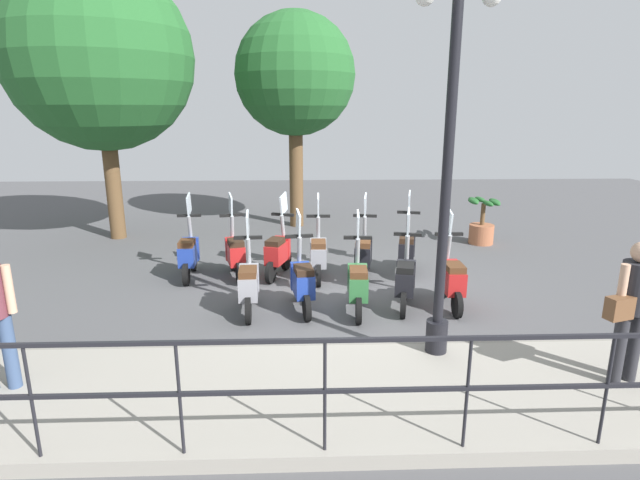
{
  "coord_description": "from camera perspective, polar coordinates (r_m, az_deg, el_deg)",
  "views": [
    {
      "loc": [
        -7.98,
        0.79,
        3.06
      ],
      "look_at": [
        0.2,
        0.5,
        0.9
      ],
      "focal_mm": 28.0,
      "sensor_mm": 36.0,
      "label": 1
    }
  ],
  "objects": [
    {
      "name": "ground_plane",
      "position": [
        8.58,
        3.41,
        -6.13
      ],
      "size": [
        28.0,
        28.0,
        0.0
      ],
      "primitive_type": "plane",
      "color": "#4C4C4F"
    },
    {
      "name": "promenade_walkway",
      "position": [
        5.73,
        6.48,
        -16.73
      ],
      "size": [
        2.2,
        20.0,
        0.15
      ],
      "color": "gray",
      "rests_on": "ground_plane"
    },
    {
      "name": "fence_railing",
      "position": [
        4.42,
        8.82,
        -14.71
      ],
      "size": [
        0.04,
        16.03,
        1.07
      ],
      "color": "black",
      "rests_on": "promenade_walkway"
    },
    {
      "name": "lamp_post_near",
      "position": [
        5.88,
        14.21,
        5.66
      ],
      "size": [
        0.26,
        0.9,
        4.54
      ],
      "color": "black",
      "rests_on": "promenade_walkway"
    },
    {
      "name": "pedestrian_with_bag",
      "position": [
        6.24,
        32.14,
        -6.08
      ],
      "size": [
        0.43,
        0.62,
        1.59
      ],
      "rotation": [
        0.0,
        0.0,
        0.3
      ],
      "color": "#28282D",
      "rests_on": "promenade_walkway"
    },
    {
      "name": "tree_large",
      "position": [
        12.85,
        -23.85,
        18.51
      ],
      "size": [
        4.16,
        4.16,
        6.25
      ],
      "color": "brown",
      "rests_on": "ground_plane"
    },
    {
      "name": "tree_distant",
      "position": [
        13.17,
        -2.87,
        18.24
      ],
      "size": [
        3.04,
        3.04,
        5.41
      ],
      "color": "brown",
      "rests_on": "ground_plane"
    },
    {
      "name": "potted_palm",
      "position": [
        12.17,
        18.02,
        1.65
      ],
      "size": [
        1.06,
        0.66,
        1.05
      ],
      "color": "#9E5B3D",
      "rests_on": "ground_plane"
    },
    {
      "name": "scooter_near_0",
      "position": [
        8.11,
        14.75,
        -4.25
      ],
      "size": [
        1.23,
        0.44,
        1.54
      ],
      "rotation": [
        0.0,
        0.0,
        -0.02
      ],
      "color": "black",
      "rests_on": "ground_plane"
    },
    {
      "name": "scooter_near_1",
      "position": [
        7.94,
        9.71,
        -4.38
      ],
      "size": [
        1.21,
        0.51,
        1.54
      ],
      "rotation": [
        0.0,
        0.0,
        -0.24
      ],
      "color": "black",
      "rests_on": "ground_plane"
    },
    {
      "name": "scooter_near_2",
      "position": [
        7.65,
        4.34,
        -4.95
      ],
      "size": [
        1.23,
        0.44,
        1.54
      ],
      "rotation": [
        0.0,
        0.0,
        -0.07
      ],
      "color": "black",
      "rests_on": "ground_plane"
    },
    {
      "name": "scooter_near_3",
      "position": [
        7.72,
        -2.04,
        -4.72
      ],
      "size": [
        1.23,
        0.46,
        1.54
      ],
      "rotation": [
        0.0,
        0.0,
        0.16
      ],
      "color": "black",
      "rests_on": "ground_plane"
    },
    {
      "name": "scooter_near_4",
      "position": [
        7.71,
        -8.15,
        -4.9
      ],
      "size": [
        1.23,
        0.44,
        1.54
      ],
      "rotation": [
        0.0,
        0.0,
        0.06
      ],
      "color": "black",
      "rests_on": "ground_plane"
    },
    {
      "name": "scooter_far_0",
      "position": [
        9.61,
        9.88,
        -0.99
      ],
      "size": [
        1.21,
        0.51,
        1.54
      ],
      "rotation": [
        0.0,
        0.0,
        -0.24
      ],
      "color": "black",
      "rests_on": "ground_plane"
    },
    {
      "name": "scooter_far_1",
      "position": [
        9.21,
        4.97,
        -1.51
      ],
      "size": [
        1.22,
        0.47,
        1.54
      ],
      "rotation": [
        0.0,
        0.0,
        -0.18
      ],
      "color": "black",
      "rests_on": "ground_plane"
    },
    {
      "name": "scooter_far_2",
      "position": [
        9.14,
        -0.18,
        -1.59
      ],
      "size": [
        1.23,
        0.44,
        1.54
      ],
      "rotation": [
        0.0,
        0.0,
        -0.02
      ],
      "color": "black",
      "rests_on": "ground_plane"
    },
    {
      "name": "scooter_far_3",
      "position": [
        9.32,
        -4.79,
        -1.32
      ],
      "size": [
        1.2,
        0.55,
        1.54
      ],
      "rotation": [
        0.0,
        0.0,
        -0.31
      ],
      "color": "black",
      "rests_on": "ground_plane"
    },
    {
      "name": "scooter_far_4",
      "position": [
        9.36,
        -9.67,
        -1.41
      ],
      "size": [
        1.21,
        0.53,
        1.54
      ],
      "rotation": [
        0.0,
        0.0,
        0.27
      ],
      "color": "black",
      "rests_on": "ground_plane"
    },
    {
      "name": "scooter_far_5",
      "position": [
        9.51,
        -14.76,
        -1.44
      ],
      "size": [
        1.23,
        0.44,
        1.54
      ],
      "rotation": [
        0.0,
        0.0,
        0.05
      ],
      "color": "black",
      "rests_on": "ground_plane"
    }
  ]
}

